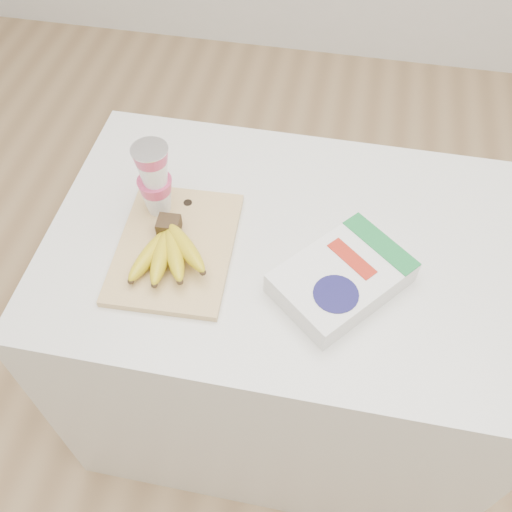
{
  "coord_description": "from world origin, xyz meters",
  "views": [
    {
      "loc": [
        0.08,
        -0.79,
        1.8
      ],
      "look_at": [
        -0.06,
        -0.08,
        0.85
      ],
      "focal_mm": 40.0,
      "sensor_mm": 36.0,
      "label": 1
    }
  ],
  "objects": [
    {
      "name": "cereal_box",
      "position": [
        0.12,
        -0.09,
        0.84
      ],
      "size": [
        0.31,
        0.32,
        0.06
      ],
      "rotation": [
        0.0,
        0.0,
        -0.7
      ],
      "color": "white",
      "rests_on": "table"
    },
    {
      "name": "bananas",
      "position": [
        -0.24,
        -0.1,
        0.85
      ],
      "size": [
        0.18,
        0.19,
        0.07
      ],
      "color": "#382816",
      "rests_on": "cutting_board"
    },
    {
      "name": "table",
      "position": [
        0.0,
        0.0,
        0.41
      ],
      "size": [
        1.08,
        0.72,
        0.81
      ],
      "primitive_type": "cube",
      "color": "silver",
      "rests_on": "ground"
    },
    {
      "name": "yogurt_stack",
      "position": [
        -0.3,
        0.03,
        0.93
      ],
      "size": [
        0.08,
        0.08,
        0.18
      ],
      "color": "white",
      "rests_on": "cutting_board"
    },
    {
      "name": "cutting_board",
      "position": [
        -0.24,
        -0.07,
        0.82
      ],
      "size": [
        0.26,
        0.35,
        0.02
      ],
      "primitive_type": "cube",
      "rotation": [
        0.0,
        0.0,
        0.05
      ],
      "color": "#E8CD7F",
      "rests_on": "table"
    },
    {
      "name": "room",
      "position": [
        0.0,
        0.0,
        1.35
      ],
      "size": [
        4.0,
        4.0,
        4.0
      ],
      "color": "tan",
      "rests_on": "ground"
    }
  ]
}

